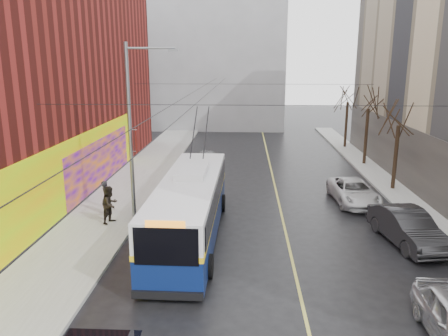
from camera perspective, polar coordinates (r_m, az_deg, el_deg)
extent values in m
cube|color=gray|center=(25.87, -14.19, -4.70)|extent=(4.00, 60.00, 0.15)
cube|color=gray|center=(26.54, 23.78, -5.01)|extent=(2.00, 60.00, 0.15)
cube|color=#BFB74C|center=(26.77, 7.02, -3.91)|extent=(0.12, 50.00, 0.01)
cube|color=yellow|center=(24.19, -20.26, -1.68)|extent=(0.08, 28.00, 4.00)
cube|color=#4C05A7|center=(29.71, -15.71, 0.65)|extent=(0.06, 12.00, 3.20)
cube|color=#4C4742|center=(28.18, 24.59, 0.04)|extent=(0.06, 36.00, 4.00)
cube|color=gray|center=(56.69, -2.84, 14.73)|extent=(20.00, 12.00, 18.00)
cylinder|color=slate|center=(22.48, -12.16, 4.28)|extent=(0.20, 0.20, 9.00)
cube|color=#4F0E0B|center=(22.44, -11.25, 3.53)|extent=(0.04, 0.60, 1.10)
cylinder|color=slate|center=(21.91, -9.59, 15.19)|extent=(2.40, 0.10, 0.10)
cube|color=slate|center=(21.71, -6.64, 15.03)|extent=(0.50, 0.22, 0.12)
cylinder|color=black|center=(26.69, -4.32, 9.69)|extent=(0.02, 60.00, 0.02)
cylinder|color=black|center=(26.59, -2.15, 9.71)|extent=(0.02, 60.00, 0.02)
cylinder|color=black|center=(17.52, 4.56, 8.18)|extent=(18.00, 0.02, 0.02)
cylinder|color=black|center=(33.47, 3.76, 10.88)|extent=(18.00, 0.02, 0.02)
cylinder|color=black|center=(29.65, 21.48, 1.17)|extent=(0.24, 0.24, 4.20)
cylinder|color=black|center=(36.20, 18.05, 3.82)|extent=(0.24, 0.24, 4.48)
cylinder|color=black|center=(42.92, 15.66, 5.39)|extent=(0.24, 0.24, 4.37)
ellipsoid|color=slate|center=(19.85, 0.07, 8.93)|extent=(0.44, 0.20, 0.12)
ellipsoid|color=slate|center=(21.14, 4.97, 14.14)|extent=(0.44, 0.20, 0.12)
ellipsoid|color=slate|center=(23.87, -7.18, 9.01)|extent=(0.44, 0.20, 0.12)
cube|color=#0A1A50|center=(20.54, -4.42, -6.75)|extent=(2.64, 11.49, 1.43)
cube|color=silver|center=(20.11, -4.49, -3.18)|extent=(2.64, 11.49, 1.24)
cube|color=yellow|center=(20.30, -4.46, -4.86)|extent=(2.68, 11.53, 0.21)
cube|color=black|center=(14.85, -7.59, -10.19)|extent=(2.20, 0.07, 1.34)
cube|color=black|center=(25.64, -2.71, 0.26)|extent=(2.20, 0.07, 1.15)
cube|color=black|center=(20.34, -8.01, -3.35)|extent=(0.19, 10.50, 0.95)
cube|color=black|center=(20.00, -0.90, -3.52)|extent=(0.19, 10.50, 0.95)
cube|color=silver|center=(20.81, -4.17, -0.40)|extent=(1.38, 2.88, 0.29)
cube|color=black|center=(15.62, -7.41, -16.18)|extent=(2.48, 0.15, 0.29)
cylinder|color=black|center=(17.49, -10.28, -12.30)|extent=(0.30, 0.96, 0.95)
cylinder|color=black|center=(17.09, -1.96, -12.72)|extent=(0.30, 0.96, 0.95)
cylinder|color=black|center=(24.42, -6.06, -4.46)|extent=(0.30, 0.96, 0.95)
cylinder|color=black|center=(24.14, -0.22, -4.60)|extent=(0.30, 0.96, 0.95)
cylinder|color=black|center=(23.82, -3.95, 4.82)|extent=(0.10, 3.32, 2.35)
cylinder|color=black|center=(23.75, -2.35, 4.81)|extent=(0.10, 3.32, 2.35)
imported|color=#252527|center=(21.58, 22.81, -7.13)|extent=(2.48, 5.03, 1.58)
imported|color=silver|center=(26.65, 16.56, -2.96)|extent=(2.53, 4.97, 1.35)
imported|color=#AFAFB4|center=(33.79, -2.32, 1.09)|extent=(1.66, 3.91, 1.32)
imported|color=black|center=(24.08, -15.15, -3.71)|extent=(0.65, 0.77, 1.80)
imported|color=black|center=(22.67, -14.61, -4.64)|extent=(1.03, 1.14, 1.91)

